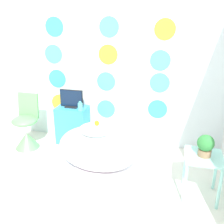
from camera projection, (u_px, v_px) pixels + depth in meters
The scene contains 11 objects.
ground_plane at pixel (59, 220), 2.54m from camera, with size 12.00×12.00×0.00m, color silver.
wall_back_dotted at pixel (107, 57), 3.73m from camera, with size 4.37×0.05×2.60m.
rug at pixel (93, 175), 3.25m from camera, with size 0.91×1.00×0.01m.
bathtub at pixel (97, 149), 3.28m from camera, with size 1.00×0.53×0.59m.
rubber_duck at pixel (97, 123), 3.21m from camera, with size 0.06×0.07×0.07m.
chair at pixel (26, 131), 3.85m from camera, with size 0.37×0.37×0.80m.
tv_cabinet at pixel (73, 125), 4.01m from camera, with size 0.45×0.33×0.57m.
tv at pixel (71, 100), 3.87m from camera, with size 0.36×0.12×0.27m.
vase at pixel (80, 107), 3.75m from camera, with size 0.07×0.07×0.14m.
side_table at pixel (203, 164), 2.75m from camera, with size 0.38×0.39×0.50m.
potted_plant_left at pixel (206, 145), 2.67m from camera, with size 0.17×0.17×0.23m.
Camera 1 is at (0.99, -1.82, 1.89)m, focal length 42.00 mm.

